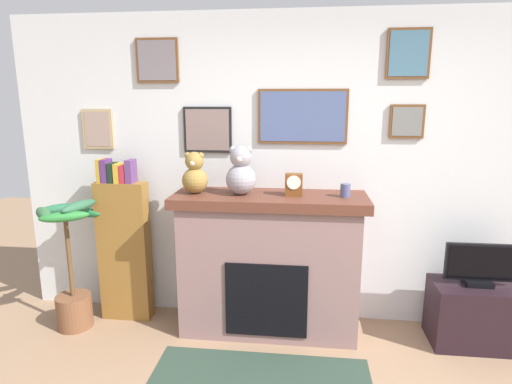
{
  "coord_description": "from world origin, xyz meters",
  "views": [
    {
      "loc": [
        -0.11,
        -1.57,
        1.9
      ],
      "look_at": [
        -0.48,
        1.69,
        1.18
      ],
      "focal_mm": 29.61,
      "sensor_mm": 36.0,
      "label": 1
    }
  ],
  "objects_px": {
    "potted_plant": "(72,274)",
    "candle_jar": "(345,190)",
    "television": "(480,266)",
    "bookshelf": "(124,246)",
    "tv_stand": "(474,314)",
    "mantel_clock": "(294,185)",
    "fireplace": "(269,263)",
    "teddy_bear_grey": "(195,175)",
    "teddy_bear_tan": "(241,173)"
  },
  "relations": [
    {
      "from": "fireplace",
      "to": "mantel_clock",
      "type": "xyz_separation_m",
      "value": [
        0.19,
        -0.02,
        0.66
      ]
    },
    {
      "from": "mantel_clock",
      "to": "teddy_bear_grey",
      "type": "bearing_deg",
      "value": 179.92
    },
    {
      "from": "teddy_bear_tan",
      "to": "television",
      "type": "bearing_deg",
      "value": -0.84
    },
    {
      "from": "bookshelf",
      "to": "teddy_bear_tan",
      "type": "xyz_separation_m",
      "value": [
        1.04,
        -0.07,
        0.68
      ]
    },
    {
      "from": "potted_plant",
      "to": "teddy_bear_grey",
      "type": "xyz_separation_m",
      "value": [
        1.04,
        0.15,
        0.84
      ]
    },
    {
      "from": "bookshelf",
      "to": "tv_stand",
      "type": "height_order",
      "value": "bookshelf"
    },
    {
      "from": "bookshelf",
      "to": "tv_stand",
      "type": "relative_size",
      "value": 2.17
    },
    {
      "from": "teddy_bear_tan",
      "to": "tv_stand",
      "type": "bearing_deg",
      "value": -0.8
    },
    {
      "from": "fireplace",
      "to": "mantel_clock",
      "type": "height_order",
      "value": "mantel_clock"
    },
    {
      "from": "fireplace",
      "to": "candle_jar",
      "type": "bearing_deg",
      "value": -1.73
    },
    {
      "from": "bookshelf",
      "to": "television",
      "type": "bearing_deg",
      "value": -2.01
    },
    {
      "from": "mantel_clock",
      "to": "teddy_bear_grey",
      "type": "height_order",
      "value": "teddy_bear_grey"
    },
    {
      "from": "potted_plant",
      "to": "candle_jar",
      "type": "bearing_deg",
      "value": 3.84
    },
    {
      "from": "tv_stand",
      "to": "mantel_clock",
      "type": "bearing_deg",
      "value": 179.01
    },
    {
      "from": "television",
      "to": "teddy_bear_grey",
      "type": "bearing_deg",
      "value": 179.3
    },
    {
      "from": "bookshelf",
      "to": "mantel_clock",
      "type": "height_order",
      "value": "bookshelf"
    },
    {
      "from": "mantel_clock",
      "to": "television",
      "type": "bearing_deg",
      "value": -1.04
    },
    {
      "from": "teddy_bear_grey",
      "to": "candle_jar",
      "type": "bearing_deg",
      "value": 0.02
    },
    {
      "from": "fireplace",
      "to": "candle_jar",
      "type": "relative_size",
      "value": 14.66
    },
    {
      "from": "candle_jar",
      "to": "teddy_bear_grey",
      "type": "xyz_separation_m",
      "value": [
        -1.19,
        -0.0,
        0.1
      ]
    },
    {
      "from": "tv_stand",
      "to": "teddy_bear_grey",
      "type": "distance_m",
      "value": 2.46
    },
    {
      "from": "bookshelf",
      "to": "teddy_bear_grey",
      "type": "bearing_deg",
      "value": -6.36
    },
    {
      "from": "bookshelf",
      "to": "candle_jar",
      "type": "height_order",
      "value": "bookshelf"
    },
    {
      "from": "candle_jar",
      "to": "mantel_clock",
      "type": "height_order",
      "value": "mantel_clock"
    },
    {
      "from": "teddy_bear_tan",
      "to": "bookshelf",
      "type": "bearing_deg",
      "value": 175.91
    },
    {
      "from": "tv_stand",
      "to": "television",
      "type": "distance_m",
      "value": 0.41
    },
    {
      "from": "bookshelf",
      "to": "tv_stand",
      "type": "distance_m",
      "value": 2.92
    },
    {
      "from": "fireplace",
      "to": "tv_stand",
      "type": "height_order",
      "value": "fireplace"
    },
    {
      "from": "fireplace",
      "to": "candle_jar",
      "type": "distance_m",
      "value": 0.86
    },
    {
      "from": "tv_stand",
      "to": "television",
      "type": "height_order",
      "value": "television"
    },
    {
      "from": "bookshelf",
      "to": "teddy_bear_grey",
      "type": "xyz_separation_m",
      "value": [
        0.67,
        -0.07,
        0.65
      ]
    },
    {
      "from": "candle_jar",
      "to": "bookshelf",
      "type": "bearing_deg",
      "value": 177.72
    },
    {
      "from": "candle_jar",
      "to": "mantel_clock",
      "type": "distance_m",
      "value": 0.4
    },
    {
      "from": "bookshelf",
      "to": "television",
      "type": "xyz_separation_m",
      "value": [
        2.89,
        -0.1,
        -0.01
      ]
    },
    {
      "from": "television",
      "to": "teddy_bear_tan",
      "type": "bearing_deg",
      "value": 179.16
    },
    {
      "from": "television",
      "to": "candle_jar",
      "type": "bearing_deg",
      "value": 178.48
    },
    {
      "from": "fireplace",
      "to": "bookshelf",
      "type": "bearing_deg",
      "value": 177.46
    },
    {
      "from": "bookshelf",
      "to": "candle_jar",
      "type": "xyz_separation_m",
      "value": [
        1.85,
        -0.07,
        0.55
      ]
    },
    {
      "from": "potted_plant",
      "to": "television",
      "type": "relative_size",
      "value": 2.16
    },
    {
      "from": "television",
      "to": "candle_jar",
      "type": "height_order",
      "value": "candle_jar"
    },
    {
      "from": "candle_jar",
      "to": "potted_plant",
      "type": "bearing_deg",
      "value": -176.16
    },
    {
      "from": "television",
      "to": "candle_jar",
      "type": "relative_size",
      "value": 4.93
    },
    {
      "from": "tv_stand",
      "to": "teddy_bear_tan",
      "type": "distance_m",
      "value": 2.15
    },
    {
      "from": "teddy_bear_grey",
      "to": "teddy_bear_tan",
      "type": "bearing_deg",
      "value": -0.01
    },
    {
      "from": "bookshelf",
      "to": "candle_jar",
      "type": "relative_size",
      "value": 13.52
    },
    {
      "from": "potted_plant",
      "to": "mantel_clock",
      "type": "height_order",
      "value": "mantel_clock"
    },
    {
      "from": "bookshelf",
      "to": "mantel_clock",
      "type": "xyz_separation_m",
      "value": [
        1.46,
        -0.08,
        0.59
      ]
    },
    {
      "from": "candle_jar",
      "to": "fireplace",
      "type": "bearing_deg",
      "value": 178.27
    },
    {
      "from": "television",
      "to": "candle_jar",
      "type": "distance_m",
      "value": 1.18
    },
    {
      "from": "bookshelf",
      "to": "potted_plant",
      "type": "relative_size",
      "value": 1.27
    }
  ]
}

